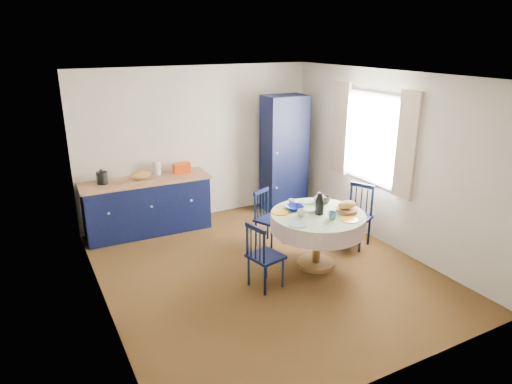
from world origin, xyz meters
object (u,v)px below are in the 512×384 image
chair_far (268,218)px  cobalt_bowl (295,208)px  mug_a (302,213)px  mug_d (292,202)px  mug_c (325,200)px  pantry_cabinet (284,154)px  mug_b (332,216)px  chair_right (356,215)px  dining_table (318,222)px  chair_left (264,256)px  kitchen_counter (147,205)px

chair_far → cobalt_bowl: 0.71m
mug_a → mug_d: mug_d is taller
mug_a → mug_c: 0.59m
pantry_cabinet → mug_b: pantry_cabinet is taller
mug_d → chair_far: bearing=103.2°
chair_right → mug_b: chair_right is taller
dining_table → chair_far: dining_table is taller
dining_table → chair_left: 0.95m
chair_left → mug_b: same height
mug_c → kitchen_counter: bearing=136.4°
mug_d → cobalt_bowl: size_ratio=0.43×
chair_far → mug_b: bearing=-100.4°
chair_right → mug_a: chair_right is taller
mug_a → mug_d: (0.09, 0.38, 0.00)m
dining_table → mug_c: (0.29, 0.27, 0.17)m
chair_right → cobalt_bowl: (-1.08, -0.00, 0.31)m
chair_left → mug_d: 1.02m
dining_table → cobalt_bowl: (-0.21, 0.26, 0.15)m
pantry_cabinet → dining_table: bearing=-106.3°
mug_d → cobalt_bowl: mug_d is taller
dining_table → mug_d: size_ratio=12.59×
dining_table → mug_a: dining_table is taller
chair_far → mug_c: bearing=-73.0°
dining_table → chair_right: (0.87, 0.26, -0.16)m
kitchen_counter → dining_table: 2.74m
chair_left → mug_d: chair_left is taller
dining_table → mug_a: bearing=172.7°
mug_b → dining_table: bearing=97.2°
mug_b → mug_d: mug_b is taller
chair_left → mug_b: size_ratio=7.72×
dining_table → mug_b: 0.30m
mug_d → cobalt_bowl: 0.16m
kitchen_counter → mug_b: kitchen_counter is taller
kitchen_counter → chair_right: (2.56, -1.89, 0.01)m
chair_far → mug_a: size_ratio=7.59×
pantry_cabinet → chair_far: 1.62m
mug_b → cobalt_bowl: size_ratio=0.48×
chair_left → chair_right: (1.78, 0.43, 0.03)m
mug_b → chair_far: bearing=104.6°
chair_left → mug_c: 1.33m
dining_table → chair_far: size_ratio=1.49×
chair_right → chair_far: bearing=-144.1°
pantry_cabinet → mug_a: (-0.95, -2.01, -0.21)m
chair_right → mug_a: size_ratio=8.35×
mug_c → cobalt_bowl: 0.50m
chair_right → mug_b: (-0.84, -0.51, 0.33)m
pantry_cabinet → mug_d: size_ratio=20.47×
kitchen_counter → chair_right: bearing=-34.7°
pantry_cabinet → cobalt_bowl: (-0.92, -1.78, -0.23)m
chair_right → mug_c: size_ratio=6.87×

